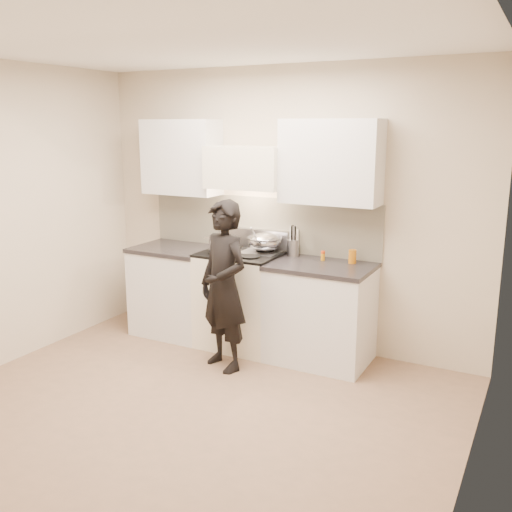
# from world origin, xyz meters

# --- Properties ---
(ground_plane) EXTENTS (4.00, 4.00, 0.00)m
(ground_plane) POSITION_xyz_m (0.00, 0.00, 0.00)
(ground_plane) COLOR #89684E
(room_shell) EXTENTS (4.04, 3.54, 2.70)m
(room_shell) POSITION_xyz_m (-0.06, 0.37, 1.60)
(room_shell) COLOR beige
(room_shell) RESTS_ON ground
(stove) EXTENTS (0.76, 0.65, 0.96)m
(stove) POSITION_xyz_m (-0.30, 1.42, 0.47)
(stove) COLOR white
(stove) RESTS_ON ground
(counter_right) EXTENTS (0.92, 0.67, 0.92)m
(counter_right) POSITION_xyz_m (0.53, 1.43, 0.46)
(counter_right) COLOR silver
(counter_right) RESTS_ON ground
(counter_left) EXTENTS (0.82, 0.67, 0.92)m
(counter_left) POSITION_xyz_m (-1.08, 1.43, 0.46)
(counter_left) COLOR silver
(counter_left) RESTS_ON ground
(wok) EXTENTS (0.34, 0.42, 0.27)m
(wok) POSITION_xyz_m (-0.10, 1.53, 1.05)
(wok) COLOR #B2B1BD
(wok) RESTS_ON stove
(stock_pot) EXTENTS (0.32, 0.29, 0.15)m
(stock_pot) POSITION_xyz_m (-0.46, 1.31, 1.04)
(stock_pot) COLOR #B2B1BD
(stock_pot) RESTS_ON stove
(utensil_crock) EXTENTS (0.11, 0.11, 0.30)m
(utensil_crock) POSITION_xyz_m (0.16, 1.61, 1.01)
(utensil_crock) COLOR #9999A0
(utensil_crock) RESTS_ON counter_right
(spice_jar) EXTENTS (0.04, 0.04, 0.09)m
(spice_jar) POSITION_xyz_m (0.48, 1.57, 0.97)
(spice_jar) COLOR #C27B0F
(spice_jar) RESTS_ON counter_right
(oil_glass) EXTENTS (0.07, 0.07, 0.12)m
(oil_glass) POSITION_xyz_m (0.76, 1.59, 0.98)
(oil_glass) COLOR #B1610D
(oil_glass) RESTS_ON counter_right
(person) EXTENTS (0.65, 0.55, 1.52)m
(person) POSITION_xyz_m (-0.17, 0.88, 0.76)
(person) COLOR black
(person) RESTS_ON ground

